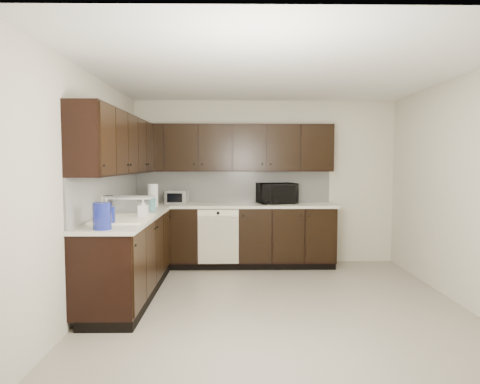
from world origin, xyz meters
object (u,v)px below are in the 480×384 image
sink (123,225)px  blue_pitcher (102,216)px  microwave (277,193)px  storage_bin (132,205)px  toaster_oven (177,197)px

sink → blue_pitcher: size_ratio=3.28×
microwave → storage_bin: 2.21m
sink → storage_bin: bearing=93.3°
sink → storage_bin: 0.61m
microwave → blue_pitcher: (-1.85, -2.45, -0.03)m
toaster_oven → storage_bin: size_ratio=0.66×
toaster_oven → blue_pitcher: blue_pitcher is taller
toaster_oven → storage_bin: (-0.39, -1.14, -0.01)m
toaster_oven → sink: bearing=-94.9°
microwave → toaster_oven: (-1.49, -0.03, -0.05)m
sink → blue_pitcher: sink is taller
microwave → toaster_oven: size_ratio=1.73×
sink → toaster_oven: bearing=78.3°
sink → storage_bin: sink is taller
sink → storage_bin: size_ratio=1.69×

